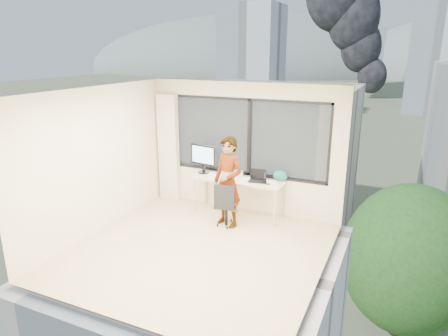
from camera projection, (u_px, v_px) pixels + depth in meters
The scene contains 24 objects.
floor at pixel (199, 250), 6.64m from camera, with size 4.00×4.00×0.01m, color #CDB785.
ceiling at pixel (196, 92), 5.89m from camera, with size 4.00×4.00×0.01m, color white.
wall_front at pixel (114, 224), 4.52m from camera, with size 4.00×0.01×2.60m, color #F2E8BB.
wall_left at pixel (98, 161), 7.06m from camera, with size 0.01×4.00×2.60m, color #F2E8BB.
wall_right at pixel (326, 194), 5.47m from camera, with size 0.01×4.00×2.60m, color #F2E8BB.
window_wall at pixel (247, 137), 7.92m from camera, with size 3.30×0.16×1.55m, color black, non-canonical shape.
curtain at pixel (169, 148), 8.63m from camera, with size 0.45×0.14×2.30m, color beige.
desk at pixel (238, 197), 7.98m from camera, with size 1.80×0.60×0.75m, color tan.
chair at pixel (226, 204), 7.45m from camera, with size 0.45×0.45×0.87m, color black, non-canonical shape.
person at pixel (228, 182), 7.35m from camera, with size 0.62×0.41×1.70m, color #2D2D33.
monitor at pixel (203, 159), 8.17m from camera, with size 0.60×0.13×0.60m, color black, non-canonical shape.
game_console at pixel (236, 173), 8.09m from camera, with size 0.30×0.25×0.07m, color white.
laptop at pixel (257, 176), 7.68m from camera, with size 0.31×0.33×0.20m, color black, non-canonical shape.
cellphone at pixel (267, 184), 7.55m from camera, with size 0.11×0.05×0.01m, color black.
pen_cup at pixel (265, 180), 7.63m from camera, with size 0.08×0.08×0.10m, color black.
handbag at pixel (280, 176), 7.70m from camera, with size 0.29×0.15×0.22m, color #0D5343.
exterior_ground at pixel (395, 111), 115.21m from camera, with size 400.00×400.00×0.04m, color #515B3D.
near_bldg_a at pixel (264, 160), 38.37m from camera, with size 16.00×12.00×14.00m, color beige.
far_tower_a at pixel (252, 62), 103.37m from camera, with size 14.00×14.00×28.00m, color silver.
far_tower_b at pixel (434, 57), 107.73m from camera, with size 13.00×13.00×30.00m, color silver.
far_tower_d at pixel (242, 65), 162.12m from camera, with size 16.00×14.00×22.00m, color silver.
hill_a at pixel (252, 70), 337.31m from camera, with size 288.00×216.00×90.00m, color slate.
tree_a at pixel (158, 206), 35.05m from camera, with size 7.00×7.00×8.00m, color #244818, non-canonical shape.
tree_b at pixel (406, 274), 23.45m from camera, with size 7.60×7.60×9.00m, color #244818, non-canonical shape.
Camera 1 is at (2.86, -5.26, 3.20)m, focal length 32.05 mm.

